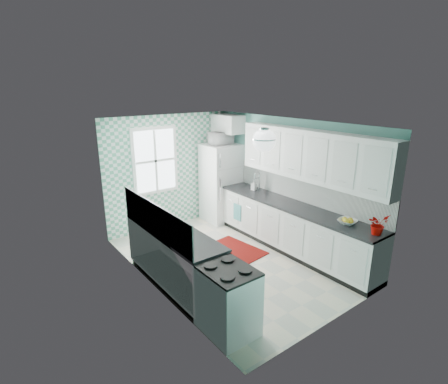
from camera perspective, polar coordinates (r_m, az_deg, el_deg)
floor at (r=6.57m, az=0.98°, el=-11.16°), size 3.00×4.40×0.02m
ceiling at (r=5.81m, az=1.11°, el=11.26°), size 3.00×4.40×0.02m
wall_back at (r=7.87m, az=-8.94°, el=3.32°), size 3.00×0.02×2.50m
wall_front at (r=4.66m, az=18.19°, el=-7.31°), size 3.00×0.02×2.50m
wall_left at (r=5.33m, az=-11.88°, el=-3.64°), size 0.02×4.40×2.50m
wall_right at (r=7.07m, az=10.74°, el=1.64°), size 0.02×4.40×2.50m
accent_wall at (r=7.85m, az=-8.86°, el=3.29°), size 3.00×0.01×2.50m
window at (r=7.60m, az=-11.19°, el=5.04°), size 1.04×0.05×1.44m
backsplash_right at (r=6.82m, az=13.06°, el=0.42°), size 0.02×3.60×0.51m
backsplash_left at (r=5.29m, az=-11.28°, el=-4.39°), size 0.02×2.15×0.51m
upper_cabinets_right at (r=6.41m, az=13.95°, el=5.81°), size 0.33×3.20×0.90m
upper_cabinet_fridge at (r=8.07m, az=0.34°, el=11.10°), size 0.40×0.74×0.40m
ceiling_light at (r=5.23m, az=6.57°, el=8.43°), size 0.34×0.34×0.35m
base_cabinets_right at (r=6.86m, az=11.07°, el=-5.96°), size 0.60×3.60×0.90m
countertop_right at (r=6.68m, az=11.21°, el=-2.28°), size 0.63×3.60×0.04m
base_cabinets_left at (r=5.72m, az=-8.21°, el=-10.73°), size 0.60×2.15×0.90m
countertop_left at (r=5.52m, az=-8.28°, el=-6.37°), size 0.63×2.15×0.04m
fridge at (r=8.17m, az=-0.49°, el=1.53°), size 0.79×0.78×1.80m
stove at (r=4.69m, az=0.57°, el=-17.09°), size 0.60×0.74×0.89m
sink at (r=7.44m, az=4.89°, el=0.14°), size 0.44×0.37×0.53m
rug at (r=6.91m, az=1.73°, el=-9.48°), size 0.92×1.21×0.02m
dish_towel at (r=7.51m, az=2.18°, el=-3.31°), size 0.11×0.23×0.36m
fruit_bowl at (r=6.02m, az=19.50°, el=-4.60°), size 0.33×0.33×0.07m
potted_plant at (r=5.74m, az=23.83°, el=-4.83°), size 0.34×0.31×0.33m
soap_bottle at (r=7.47m, az=4.91°, el=1.13°), size 0.12×0.12×0.22m
microwave at (r=7.95m, az=-0.50°, el=8.77°), size 0.52×0.37×0.28m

